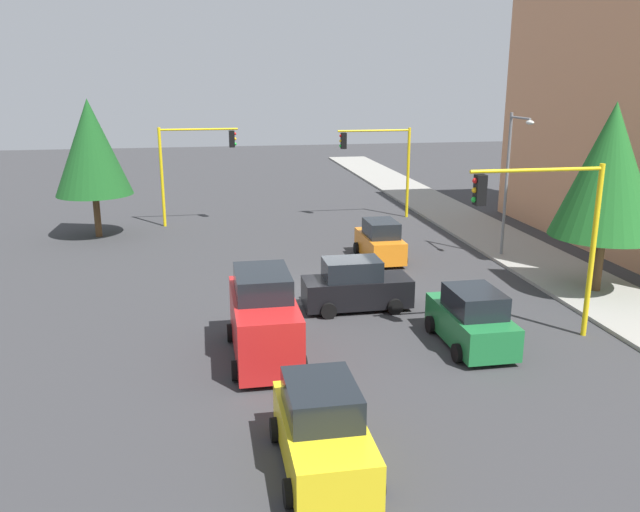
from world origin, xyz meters
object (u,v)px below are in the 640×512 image
at_px(car_black, 356,286).
at_px(car_orange, 380,242).
at_px(car_yellow, 322,430).
at_px(tree_opposite_side, 91,148).
at_px(delivery_van_red, 264,319).
at_px(traffic_signal_far_right, 192,156).
at_px(street_lamp_curbside, 511,170).
at_px(traffic_signal_near_left, 547,219).
at_px(tree_roadside_near, 609,171).
at_px(traffic_signal_far_left, 380,155).
at_px(car_green, 471,320).

xyz_separation_m(car_black, car_orange, (-6.55, 2.76, -0.00)).
relative_size(car_orange, car_yellow, 0.93).
height_order(tree_opposite_side, delivery_van_red, tree_opposite_side).
height_order(traffic_signal_far_right, street_lamp_curbside, street_lamp_curbside).
bearing_deg(delivery_van_red, traffic_signal_near_left, 88.79).
distance_m(street_lamp_curbside, car_black, 11.01).
distance_m(traffic_signal_near_left, tree_roadside_near, 6.29).
relative_size(traffic_signal_far_left, traffic_signal_near_left, 0.95).
xyz_separation_m(tree_opposite_side, delivery_van_red, (17.80, 7.51, -3.64)).
bearing_deg(car_green, tree_opposite_side, -141.70).
xyz_separation_m(street_lamp_curbside, car_yellow, (15.67, -11.98, -3.45)).
xyz_separation_m(traffic_signal_far_right, car_green, (20.12, 9.02, -3.21)).
bearing_deg(delivery_van_red, car_yellow, 6.49).
xyz_separation_m(street_lamp_curbside, car_orange, (-0.94, -6.06, -3.45)).
bearing_deg(car_yellow, traffic_signal_near_left, 125.43).
distance_m(car_black, car_green, 5.05).
height_order(delivery_van_red, car_orange, delivery_van_red).
bearing_deg(street_lamp_curbside, tree_opposite_side, -112.55).
distance_m(car_black, car_yellow, 10.54).
distance_m(car_black, car_orange, 7.11).
bearing_deg(delivery_van_red, car_green, 87.37).
bearing_deg(traffic_signal_near_left, car_green, -87.24).
relative_size(street_lamp_curbside, car_black, 1.71).
xyz_separation_m(tree_roadside_near, car_green, (4.12, -7.19, -4.16)).
bearing_deg(tree_opposite_side, tree_roadside_near, 56.93).
height_order(traffic_signal_near_left, car_black, traffic_signal_near_left).
height_order(traffic_signal_far_left, car_orange, traffic_signal_far_left).
bearing_deg(delivery_van_red, street_lamp_curbside, 126.56).
distance_m(traffic_signal_far_left, delivery_van_red, 21.99).
bearing_deg(tree_opposite_side, car_yellow, 18.86).
bearing_deg(car_yellow, traffic_signal_far_left, 162.00).
bearing_deg(car_black, tree_opposite_side, -140.90).
relative_size(traffic_signal_far_left, tree_roadside_near, 0.72).
bearing_deg(tree_roadside_near, street_lamp_curbside, -166.95).
xyz_separation_m(traffic_signal_far_right, car_orange, (9.45, 8.86, -3.21)).
height_order(tree_opposite_side, car_green, tree_opposite_side).
height_order(car_orange, car_yellow, same).
distance_m(tree_roadside_near, delivery_van_red, 14.99).
distance_m(traffic_signal_far_left, street_lamp_curbside, 10.98).
height_order(traffic_signal_far_right, delivery_van_red, traffic_signal_far_right).
xyz_separation_m(tree_roadside_near, delivery_van_red, (3.80, -13.99, -3.78)).
xyz_separation_m(traffic_signal_far_left, street_lamp_curbside, (10.39, 3.52, 0.39)).
distance_m(street_lamp_curbside, delivery_van_red, 16.10).
distance_m(car_orange, car_green, 10.67).
relative_size(traffic_signal_near_left, traffic_signal_far_right, 1.02).
bearing_deg(tree_opposite_side, delivery_van_red, 22.86).
relative_size(traffic_signal_far_left, tree_opposite_side, 0.74).
bearing_deg(delivery_van_red, car_black, 134.51).
height_order(tree_roadside_near, delivery_van_red, tree_roadside_near).
bearing_deg(traffic_signal_far_left, delivery_van_red, -24.86).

